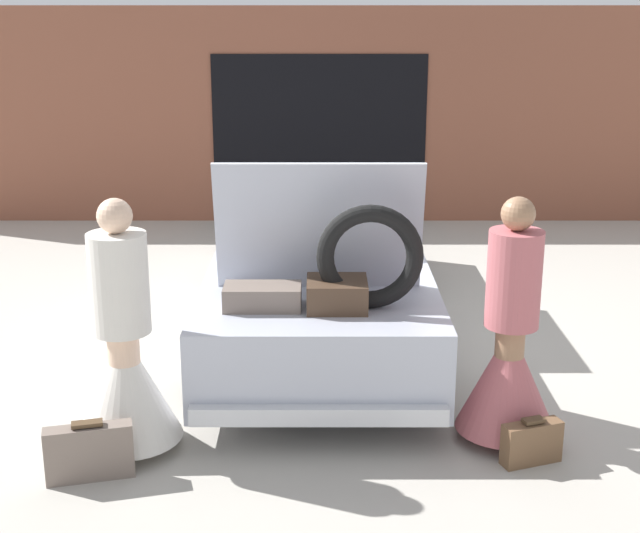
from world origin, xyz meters
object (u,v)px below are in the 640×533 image
suitcase_beside_right_person (533,443)px  person_right (510,357)px  car (320,265)px  person_left (126,364)px  suitcase_beside_left_person (90,452)px

suitcase_beside_right_person → person_right: bearing=107.0°
car → person_right: car is taller
person_left → suitcase_beside_left_person: (-0.16, -0.40, -0.42)m
car → person_left: car is taller
person_left → person_right: bearing=101.3°
person_left → suitcase_beside_left_person: bearing=-13.0°
suitcase_beside_left_person → suitcase_beside_right_person: suitcase_beside_left_person is taller
person_right → suitcase_beside_left_person: 2.75m
car → suitcase_beside_left_person: size_ratio=8.69×
person_right → suitcase_beside_right_person: person_right is taller
car → suitcase_beside_right_person: car is taller
suitcase_beside_left_person → person_right: bearing=11.3°
suitcase_beside_left_person → suitcase_beside_right_person: (2.77, 0.20, -0.04)m
person_left → person_right: size_ratio=1.01×
car → suitcase_beside_right_person: (1.35, -2.48, -0.45)m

